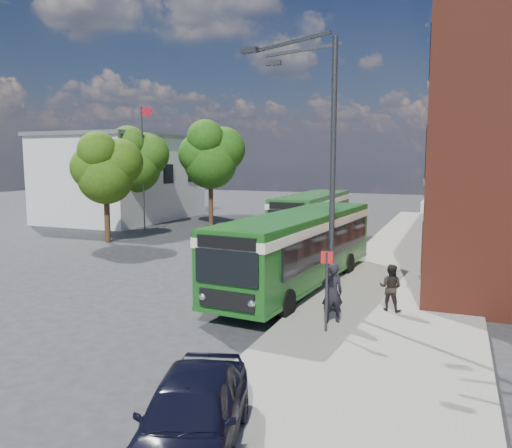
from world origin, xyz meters
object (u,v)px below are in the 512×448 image
at_px(street_lamp, 322,171).
at_px(bus_rear, 312,213).
at_px(bus_front, 299,243).
at_px(parked_car, 191,415).

relative_size(street_lamp, bus_rear, 0.88).
xyz_separation_m(bus_front, parked_car, (1.79, -12.03, -0.98)).
bearing_deg(street_lamp, bus_front, 119.08).
distance_m(street_lamp, parked_car, 9.90).
xyz_separation_m(street_lamp, bus_front, (-1.64, 2.95, -2.96)).
bearing_deg(bus_rear, bus_front, -77.05).
height_order(bus_front, bus_rear, same).
distance_m(street_lamp, bus_rear, 15.16).
relative_size(street_lamp, parked_car, 2.17).
bearing_deg(parked_car, bus_rear, 84.17).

